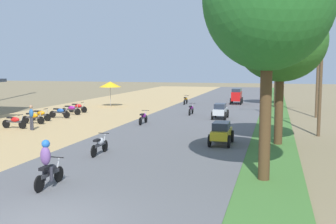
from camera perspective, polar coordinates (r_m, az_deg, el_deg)
parked_motorbike_second at (r=28.69m, az=-20.71°, el=-1.20°), size 1.80×0.54×0.94m
parked_motorbike_third at (r=30.52m, az=-18.34°, el=-0.67°), size 1.80×0.54×0.94m
parked_motorbike_fourth at (r=32.02m, az=-17.45°, el=-0.32°), size 1.80×0.54×0.94m
parked_motorbike_fifth at (r=33.31m, az=-14.92°, el=0.02°), size 1.80×0.54×0.94m
parked_motorbike_sixth at (r=35.26m, az=-13.42°, el=0.41°), size 1.80×0.54×0.94m
parked_motorbike_seventh at (r=36.86m, az=-12.51°, el=0.69°), size 1.80×0.54×0.94m
vendor_umbrella at (r=41.74m, az=-8.08°, el=3.86°), size 2.20×2.20×2.52m
pedestrian_on_shoulder at (r=27.57m, az=-18.59°, el=-0.55°), size 0.43×0.37×1.62m
median_tree_second at (r=22.08m, az=15.54°, el=9.52°), size 4.66×4.66×7.52m
median_tree_third at (r=42.18m, az=15.11°, el=10.27°), size 3.84×3.84×8.87m
streetlamp_near at (r=32.70m, az=15.00°, el=6.51°), size 3.16×0.20×7.34m
streetlamp_mid at (r=61.94m, az=14.98°, el=6.71°), size 3.16×0.20×7.97m
utility_pole_near at (r=25.61m, az=20.73°, el=7.81°), size 1.80×0.20×9.54m
utility_pole_far at (r=34.91m, az=20.31°, el=7.32°), size 1.80×0.20×9.48m
car_sedan_yellow at (r=21.50m, az=7.48°, el=-2.78°), size 1.10×2.26×1.19m
car_sedan_silver at (r=31.90m, az=7.32°, el=0.25°), size 1.10×2.26×1.19m
car_van_red at (r=44.45m, az=9.59°, el=2.33°), size 1.19×2.41×1.67m
motorbike_foreground_rider at (r=14.44m, az=-16.46°, el=-7.13°), size 0.54×1.80×1.66m
motorbike_ahead_second at (r=19.24m, az=-9.54°, el=-4.43°), size 0.54×1.80×0.94m
motorbike_ahead_third at (r=28.83m, az=-3.48°, el=-0.71°), size 0.54×1.80×0.94m
motorbike_ahead_fourth at (r=34.38m, az=3.26°, el=0.46°), size 0.54×1.80×0.94m
motorbike_ahead_fifth at (r=43.60m, az=2.49°, el=1.74°), size 0.54×1.80×0.94m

